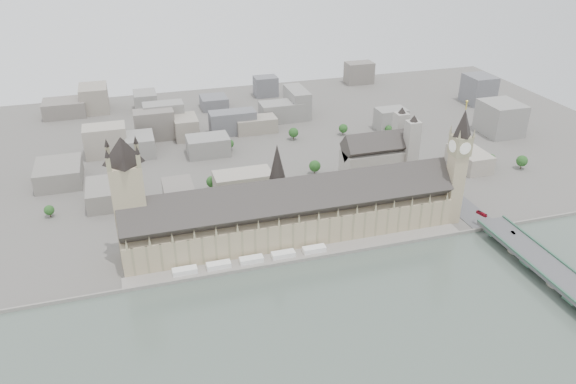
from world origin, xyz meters
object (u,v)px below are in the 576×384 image
object	(u,v)px
elizabeth_tower	(458,159)
car_approach	(462,189)
palace_of_westminster	(292,214)
red_bus_north	(482,214)
westminster_abbey	(379,158)
victoria_tower	(129,195)
car_silver	(513,232)
westminster_bridge	(549,273)

from	to	relation	value
elizabeth_tower	car_approach	distance (m)	63.85
palace_of_westminster	red_bus_north	bearing A→B (deg)	-9.67
red_bus_north	elizabeth_tower	bearing A→B (deg)	125.08
red_bus_north	car_approach	size ratio (longest dim) A/B	2.20
palace_of_westminster	westminster_abbey	size ratio (longest dim) A/B	3.90
victoria_tower	car_silver	size ratio (longest dim) A/B	23.28
elizabeth_tower	westminster_abbey	xyz separation A→B (m)	(-27.08, 87.00, -33.01)
westminster_abbey	car_approach	world-z (taller)	westminster_abbey
palace_of_westminster	westminster_bridge	xyz separation A→B (m)	(162.00, -107.20, -17.58)
westminster_bridge	car_approach	world-z (taller)	car_approach
red_bus_north	car_silver	distance (m)	33.10
victoria_tower	westminster_bridge	size ratio (longest dim) A/B	0.31
palace_of_westminster	westminster_abbey	bearing A→B (deg)	34.17
palace_of_westminster	westminster_bridge	distance (m)	195.05
westminster_bridge	palace_of_westminster	bearing A→B (deg)	146.51
elizabeth_tower	westminster_abbey	distance (m)	96.91
car_approach	victoria_tower	bearing A→B (deg)	171.42
red_bus_north	car_silver	xyz separation A→B (m)	(7.29, -32.28, -0.67)
victoria_tower	westminster_abbey	distance (m)	244.79
red_bus_north	westminster_abbey	bearing A→B (deg)	97.00
victoria_tower	car_silver	xyz separation A→B (m)	(287.43, -65.53, -44.25)
palace_of_westminster	westminster_bridge	bearing A→B (deg)	-33.49
westminster_bridge	car_approach	bearing A→B (deg)	86.99
palace_of_westminster	victoria_tower	size ratio (longest dim) A/B	2.65
car_approach	car_silver	bearing A→B (deg)	-103.33
palace_of_westminster	victoria_tower	bearing A→B (deg)	177.04
elizabeth_tower	westminster_bridge	distance (m)	111.81
victoria_tower	westminster_abbey	bearing A→B (deg)	16.50
westminster_abbey	victoria_tower	bearing A→B (deg)	-163.50
car_approach	westminster_abbey	bearing A→B (deg)	124.47
car_silver	car_approach	world-z (taller)	car_silver
elizabeth_tower	westminster_abbey	size ratio (longest dim) A/B	1.58
westminster_abbey	red_bus_north	world-z (taller)	westminster_abbey
elizabeth_tower	westminster_bridge	xyz separation A→B (m)	(24.00, -95.50, -52.96)
westminster_bridge	car_approach	size ratio (longest dim) A/B	72.13
westminster_abbey	red_bus_north	size ratio (longest dim) A/B	6.85
car_silver	victoria_tower	bearing A→B (deg)	168.03
westminster_bridge	westminster_abbey	world-z (taller)	westminster_abbey
victoria_tower	red_bus_north	bearing A→B (deg)	-6.77
red_bus_north	car_approach	distance (m)	46.68
westminster_bridge	red_bus_north	xyz separation A→B (m)	(-3.85, 80.25, 6.51)
westminster_abbey	car_approach	bearing A→B (deg)	-44.54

